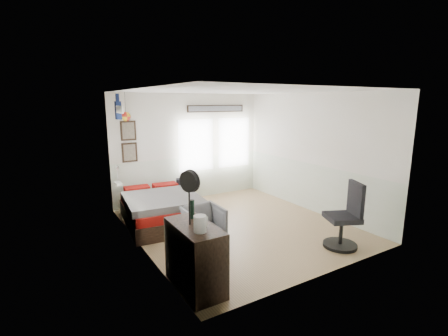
% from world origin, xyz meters
% --- Properties ---
extents(ground_plane, '(4.00, 4.50, 0.01)m').
position_xyz_m(ground_plane, '(0.00, 0.00, -0.01)').
color(ground_plane, olive).
extents(room_shell, '(4.02, 4.52, 2.71)m').
position_xyz_m(room_shell, '(-0.08, 0.19, 1.61)').
color(room_shell, beige).
rests_on(room_shell, ground_plane).
extents(wall_decor, '(3.55, 1.32, 1.44)m').
position_xyz_m(wall_decor, '(-1.10, 1.96, 2.10)').
color(wall_decor, black).
rests_on(wall_decor, room_shell).
extents(bed, '(1.57, 2.10, 0.63)m').
position_xyz_m(bed, '(-1.30, 0.98, 0.31)').
color(bed, black).
rests_on(bed, ground_plane).
extents(dresser, '(0.48, 1.00, 0.90)m').
position_xyz_m(dresser, '(-1.74, -1.57, 0.45)').
color(dresser, black).
rests_on(dresser, ground_plane).
extents(armchair, '(0.70, 0.72, 0.64)m').
position_xyz_m(armchair, '(-0.94, -0.25, 0.32)').
color(armchair, '#585858').
rests_on(armchair, ground_plane).
extents(nightstand, '(0.54, 0.47, 0.46)m').
position_xyz_m(nightstand, '(-0.37, 1.94, 0.23)').
color(nightstand, black).
rests_on(nightstand, ground_plane).
extents(task_chair, '(0.68, 0.68, 1.16)m').
position_xyz_m(task_chair, '(1.05, -1.76, 0.47)').
color(task_chair, black).
rests_on(task_chair, ground_plane).
extents(kettle, '(0.19, 0.16, 0.21)m').
position_xyz_m(kettle, '(-1.77, -1.81, 1.01)').
color(kettle, silver).
rests_on(kettle, dresser).
extents(bottle, '(0.07, 0.07, 0.26)m').
position_xyz_m(bottle, '(-1.65, -1.32, 1.03)').
color(bottle, black).
rests_on(bottle, dresser).
extents(stand_fan, '(0.19, 0.29, 0.74)m').
position_xyz_m(stand_fan, '(-1.77, -1.51, 1.48)').
color(stand_fan, black).
rests_on(stand_fan, dresser).
extents(black_bag, '(0.35, 0.29, 0.18)m').
position_xyz_m(black_bag, '(-0.37, 1.94, 0.55)').
color(black_bag, black).
rests_on(black_bag, nightstand).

